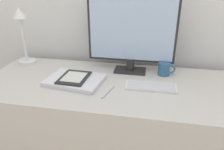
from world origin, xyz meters
TOP-DOWN VIEW (x-y plane):
  - desk at (0.00, 0.19)m, footprint 1.50×0.60m
  - monitor at (0.07, 0.38)m, footprint 0.52×0.11m
  - keyboard at (0.21, 0.18)m, footprint 0.27×0.10m
  - laptop at (-0.22, 0.17)m, footprint 0.33×0.26m
  - ereader at (-0.22, 0.17)m, footprint 0.16×0.19m
  - desk_lamp at (-0.64, 0.39)m, footprint 0.11×0.11m
  - coffee_mug at (0.28, 0.36)m, footprint 0.10×0.07m
  - pen at (-0.01, 0.08)m, footprint 0.05×0.14m

SIDE VIEW (x-z plane):
  - desk at x=0.00m, z-range 0.00..0.74m
  - pen at x=-0.01m, z-range 0.74..0.75m
  - keyboard at x=0.21m, z-range 0.74..0.76m
  - laptop at x=-0.22m, z-range 0.74..0.77m
  - ereader at x=-0.22m, z-range 0.77..0.78m
  - coffee_mug at x=0.28m, z-range 0.74..0.82m
  - desk_lamp at x=-0.64m, z-range 0.77..1.13m
  - monitor at x=0.07m, z-range 0.76..1.20m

